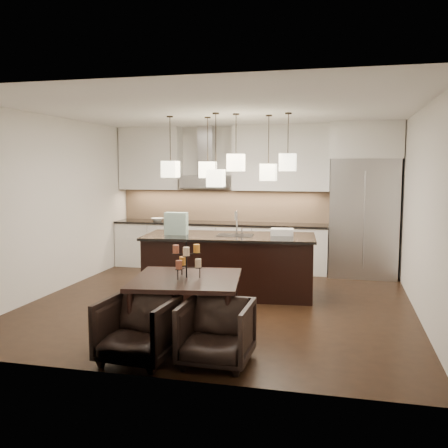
% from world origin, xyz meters
% --- Properties ---
extents(floor, '(5.50, 5.50, 0.02)m').
position_xyz_m(floor, '(0.00, 0.00, -0.01)').
color(floor, black).
rests_on(floor, ground).
extents(ceiling, '(5.50, 5.50, 0.02)m').
position_xyz_m(ceiling, '(0.00, 0.00, 2.81)').
color(ceiling, white).
rests_on(ceiling, wall_back).
extents(wall_back, '(5.50, 0.02, 2.80)m').
position_xyz_m(wall_back, '(0.00, 2.76, 1.40)').
color(wall_back, silver).
rests_on(wall_back, ground).
extents(wall_front, '(5.50, 0.02, 2.80)m').
position_xyz_m(wall_front, '(0.00, -2.76, 1.40)').
color(wall_front, silver).
rests_on(wall_front, ground).
extents(wall_left, '(0.02, 5.50, 2.80)m').
position_xyz_m(wall_left, '(-2.76, 0.00, 1.40)').
color(wall_left, silver).
rests_on(wall_left, ground).
extents(wall_right, '(0.02, 5.50, 2.80)m').
position_xyz_m(wall_right, '(2.76, 0.00, 1.40)').
color(wall_right, silver).
rests_on(wall_right, ground).
extents(refrigerator, '(1.20, 0.72, 2.15)m').
position_xyz_m(refrigerator, '(2.10, 2.38, 1.07)').
color(refrigerator, '#B7B7BA').
rests_on(refrigerator, floor).
extents(fridge_panel, '(1.26, 0.72, 0.65)m').
position_xyz_m(fridge_panel, '(2.10, 2.38, 2.47)').
color(fridge_panel, silver).
rests_on(fridge_panel, refrigerator).
extents(lower_cabinets, '(4.21, 0.62, 0.88)m').
position_xyz_m(lower_cabinets, '(-0.62, 2.43, 0.44)').
color(lower_cabinets, silver).
rests_on(lower_cabinets, floor).
extents(countertop, '(4.21, 0.66, 0.04)m').
position_xyz_m(countertop, '(-0.62, 2.43, 0.90)').
color(countertop, black).
rests_on(countertop, lower_cabinets).
extents(backsplash, '(4.21, 0.02, 0.63)m').
position_xyz_m(backsplash, '(-0.62, 2.73, 1.24)').
color(backsplash, tan).
rests_on(backsplash, countertop).
extents(upper_cab_left, '(1.25, 0.35, 1.25)m').
position_xyz_m(upper_cab_left, '(-2.10, 2.57, 2.17)').
color(upper_cab_left, silver).
rests_on(upper_cab_left, wall_back).
extents(upper_cab_right, '(1.85, 0.35, 1.25)m').
position_xyz_m(upper_cab_right, '(0.55, 2.57, 2.17)').
color(upper_cab_right, silver).
rests_on(upper_cab_right, wall_back).
extents(hood_canopy, '(0.90, 0.52, 0.24)m').
position_xyz_m(hood_canopy, '(-0.93, 2.48, 1.72)').
color(hood_canopy, '#B7B7BA').
rests_on(hood_canopy, wall_back).
extents(hood_chimney, '(0.30, 0.28, 0.96)m').
position_xyz_m(hood_chimney, '(-0.93, 2.59, 2.32)').
color(hood_chimney, '#B7B7BA').
rests_on(hood_chimney, hood_canopy).
extents(fruit_bowl, '(0.33, 0.33, 0.06)m').
position_xyz_m(fruit_bowl, '(-1.90, 2.38, 0.95)').
color(fruit_bowl, silver).
rests_on(fruit_bowl, countertop).
extents(island_body, '(2.65, 1.26, 0.90)m').
position_xyz_m(island_body, '(0.02, 0.49, 0.45)').
color(island_body, black).
rests_on(island_body, floor).
extents(island_top, '(2.74, 1.35, 0.04)m').
position_xyz_m(island_top, '(0.02, 0.49, 0.92)').
color(island_top, black).
rests_on(island_top, island_body).
extents(faucet, '(0.12, 0.25, 0.39)m').
position_xyz_m(faucet, '(0.11, 0.61, 1.14)').
color(faucet, silver).
rests_on(faucet, island_top).
extents(tote_bag, '(0.36, 0.22, 0.35)m').
position_xyz_m(tote_bag, '(-0.81, 0.37, 1.12)').
color(tote_bag, '#245A41').
rests_on(tote_bag, island_top).
extents(food_container, '(0.37, 0.28, 0.10)m').
position_xyz_m(food_container, '(0.82, 0.67, 0.99)').
color(food_container, silver).
rests_on(food_container, island_top).
extents(dining_table, '(1.37, 1.37, 0.73)m').
position_xyz_m(dining_table, '(-0.01, -1.62, 0.36)').
color(dining_table, black).
rests_on(dining_table, floor).
extents(candelabra, '(0.40, 0.40, 0.43)m').
position_xyz_m(candelabra, '(-0.01, -1.62, 0.94)').
color(candelabra, black).
rests_on(candelabra, dining_table).
extents(candle_a, '(0.08, 0.08, 0.10)m').
position_xyz_m(candle_a, '(0.13, -1.60, 0.90)').
color(candle_a, beige).
rests_on(candle_a, candelabra).
extents(candle_b, '(0.08, 0.08, 0.10)m').
position_xyz_m(candle_b, '(-0.09, -1.52, 0.90)').
color(candle_b, orange).
rests_on(candle_b, candelabra).
extents(candle_c, '(0.08, 0.08, 0.10)m').
position_xyz_m(candle_c, '(-0.06, -1.75, 0.90)').
color(candle_c, brown).
rests_on(candle_c, candelabra).
extents(candle_d, '(0.08, 0.08, 0.10)m').
position_xyz_m(candle_d, '(0.08, -1.52, 1.05)').
color(candle_d, orange).
rests_on(candle_d, candelabra).
extents(candle_e, '(0.08, 0.08, 0.10)m').
position_xyz_m(candle_e, '(-0.14, -1.62, 1.05)').
color(candle_e, brown).
rests_on(candle_e, candelabra).
extents(candle_f, '(0.08, 0.08, 0.10)m').
position_xyz_m(candle_f, '(0.03, -1.75, 1.05)').
color(candle_f, beige).
rests_on(candle_f, candelabra).
extents(armchair_left, '(0.77, 0.79, 0.67)m').
position_xyz_m(armchair_left, '(-0.29, -2.40, 0.34)').
color(armchair_left, black).
rests_on(armchair_left, floor).
extents(armchair_right, '(0.71, 0.73, 0.65)m').
position_xyz_m(armchair_right, '(0.51, -2.28, 0.33)').
color(armchair_right, black).
rests_on(armchair_right, floor).
extents(pendant_a, '(0.24, 0.24, 0.26)m').
position_xyz_m(pendant_a, '(-0.96, 0.54, 1.97)').
color(pendant_a, beige).
rests_on(pendant_a, ceiling).
extents(pendant_b, '(0.24, 0.24, 0.26)m').
position_xyz_m(pendant_b, '(-0.42, 0.81, 1.96)').
color(pendant_b, beige).
rests_on(pendant_b, ceiling).
extents(pendant_c, '(0.24, 0.24, 0.26)m').
position_xyz_m(pendant_c, '(0.13, 0.43, 2.07)').
color(pendant_c, beige).
rests_on(pendant_c, ceiling).
extents(pendant_d, '(0.24, 0.24, 0.26)m').
position_xyz_m(pendant_d, '(0.58, 0.74, 1.92)').
color(pendant_d, beige).
rests_on(pendant_d, ceiling).
extents(pendant_e, '(0.24, 0.24, 0.26)m').
position_xyz_m(pendant_e, '(0.91, 0.50, 2.07)').
color(pendant_e, beige).
rests_on(pendant_e, ceiling).
extents(pendant_f, '(0.24, 0.24, 0.26)m').
position_xyz_m(pendant_f, '(-0.14, 0.26, 1.84)').
color(pendant_f, beige).
rests_on(pendant_f, ceiling).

